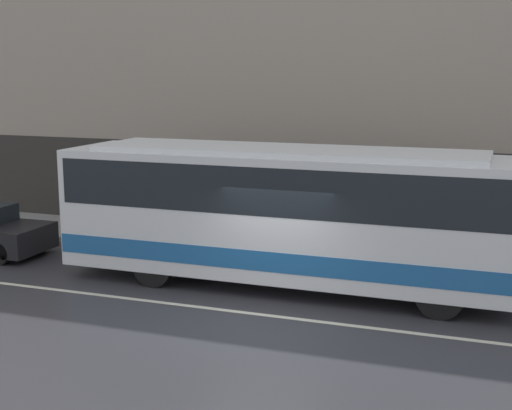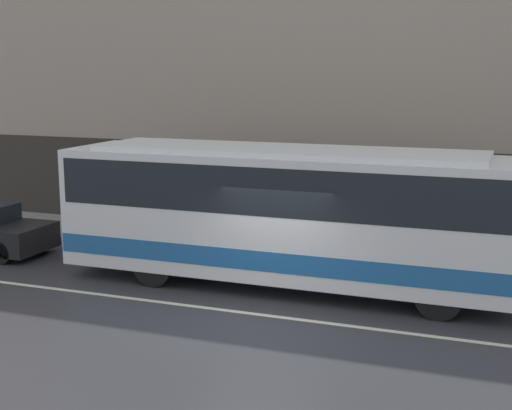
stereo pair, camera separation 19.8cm
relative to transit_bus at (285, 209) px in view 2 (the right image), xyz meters
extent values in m
plane|color=#333338|center=(0.21, -2.14, -1.84)|extent=(60.00, 60.00, 0.00)
cube|color=gray|center=(0.21, 3.26, -1.77)|extent=(60.00, 2.81, 0.14)
cube|color=gray|center=(0.21, 4.82, 4.30)|extent=(60.00, 0.30, 12.28)
cube|color=#2D2B28|center=(0.21, 4.65, -0.44)|extent=(60.00, 0.06, 2.80)
cube|color=beige|center=(0.21, -2.14, -1.83)|extent=(54.00, 0.14, 0.01)
cube|color=silver|center=(-0.01, 0.00, -0.09)|extent=(10.53, 2.55, 2.79)
cube|color=#1E5999|center=(-0.01, 0.00, -0.94)|extent=(10.48, 2.58, 0.45)
cube|color=black|center=(-0.01, 0.00, 0.59)|extent=(10.22, 2.57, 1.06)
cube|color=silver|center=(-0.01, 0.00, 1.36)|extent=(8.95, 2.17, 0.12)
cylinder|color=black|center=(3.66, -1.12, -1.35)|extent=(0.97, 0.28, 0.97)
cylinder|color=black|center=(3.66, 1.12, -1.35)|extent=(0.97, 0.28, 0.97)
cylinder|color=black|center=(-2.87, -1.12, -1.35)|extent=(0.97, 0.28, 0.97)
cylinder|color=black|center=(-2.87, 1.12, -1.35)|extent=(0.97, 0.28, 0.97)
cylinder|color=black|center=(-7.54, -0.78, -1.53)|extent=(0.61, 0.20, 0.61)
cylinder|color=black|center=(-7.54, 0.78, -1.53)|extent=(0.61, 0.20, 0.61)
camera|label=1|loc=(4.84, -15.45, 3.17)|focal=50.00mm
camera|label=2|loc=(5.03, -15.38, 3.17)|focal=50.00mm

